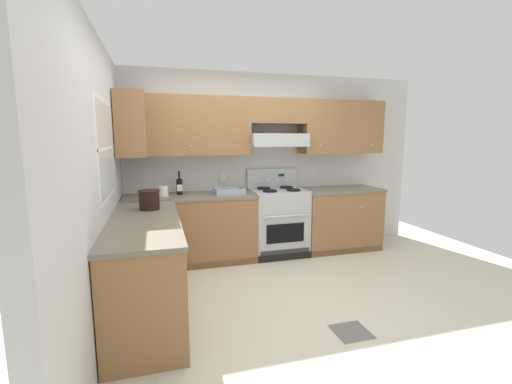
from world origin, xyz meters
name	(u,v)px	position (x,y,z in m)	size (l,w,h in m)	color
ground_plane	(272,295)	(0.00, 0.00, 0.00)	(7.04, 7.04, 0.00)	beige
floor_accent_tile	(351,331)	(0.44, -0.85, 0.00)	(0.30, 0.30, 0.01)	slate
wall_back	(265,150)	(0.41, 1.53, 1.48)	(4.68, 0.57, 2.55)	silver
wall_left	(104,171)	(-1.59, 0.23, 1.34)	(0.47, 4.00, 2.55)	silver
counter_back_run	(256,225)	(0.19, 1.24, 0.45)	(3.60, 0.65, 0.91)	olive
counter_left_run	(147,267)	(-1.24, 0.00, 0.45)	(0.63, 1.91, 0.91)	olive
stove	(278,221)	(0.52, 1.25, 0.48)	(0.76, 0.62, 1.20)	#B7BABC
wine_bottle	(179,185)	(-0.83, 1.33, 1.03)	(0.08, 0.08, 0.31)	black
bowl	(229,192)	(-0.19, 1.20, 0.94)	(0.39, 0.28, 0.08)	#9EADB7
bucket	(149,199)	(-1.20, 0.43, 1.02)	(0.22, 0.22, 0.20)	black
paper_towel_roll	(163,191)	(-1.04, 1.25, 0.97)	(0.12, 0.12, 0.13)	white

